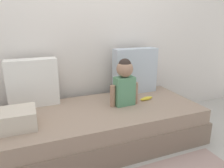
{
  "coord_description": "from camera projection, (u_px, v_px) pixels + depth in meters",
  "views": [
    {
      "loc": [
        -0.61,
        -1.88,
        1.24
      ],
      "look_at": [
        0.15,
        0.0,
        0.64
      ],
      "focal_mm": 33.72,
      "sensor_mm": 36.0,
      "label": 1
    }
  ],
  "objects": [
    {
      "name": "couch",
      "position": [
        99.0,
        126.0,
        2.19
      ],
      "size": [
        2.15,
        0.91,
        0.39
      ],
      "color": "#826C5B",
      "rests_on": "ground"
    },
    {
      "name": "throw_pillow_left",
      "position": [
        33.0,
        83.0,
        2.17
      ],
      "size": [
        0.5,
        0.16,
        0.49
      ],
      "primitive_type": "cube",
      "color": "silver",
      "rests_on": "couch"
    },
    {
      "name": "banana",
      "position": [
        146.0,
        98.0,
        2.37
      ],
      "size": [
        0.17,
        0.07,
        0.04
      ],
      "primitive_type": "ellipsoid",
      "rotation": [
        0.0,
        0.0,
        0.15
      ],
      "color": "yellow",
      "rests_on": "couch"
    },
    {
      "name": "throw_pillow_right",
      "position": [
        135.0,
        71.0,
        2.58
      ],
      "size": [
        0.54,
        0.16,
        0.55
      ],
      "primitive_type": "cube",
      "color": "#B2BCC6",
      "rests_on": "couch"
    },
    {
      "name": "folded_blanket",
      "position": [
        11.0,
        120.0,
        1.73
      ],
      "size": [
        0.4,
        0.28,
        0.16
      ],
      "primitive_type": "cube",
      "color": "beige",
      "rests_on": "couch"
    },
    {
      "name": "toddler",
      "position": [
        125.0,
        81.0,
        2.18
      ],
      "size": [
        0.32,
        0.17,
        0.5
      ],
      "color": "#568E66",
      "rests_on": "couch"
    },
    {
      "name": "back_wall",
      "position": [
        81.0,
        27.0,
        2.43
      ],
      "size": [
        5.35,
        0.1,
        2.36
      ],
      "primitive_type": "cube",
      "color": "silver",
      "rests_on": "ground"
    },
    {
      "name": "ground_plane",
      "position": [
        99.0,
        142.0,
        2.24
      ],
      "size": [
        12.0,
        12.0,
        0.0
      ],
      "primitive_type": "plane",
      "color": "#B2ADA3"
    }
  ]
}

